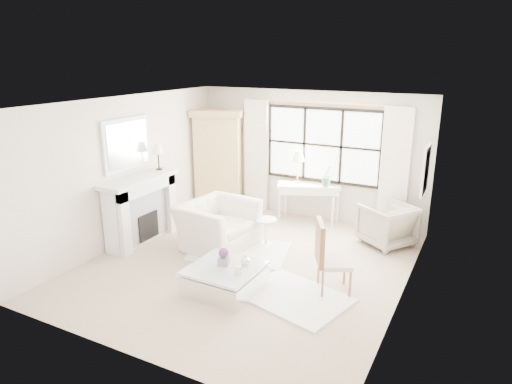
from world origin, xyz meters
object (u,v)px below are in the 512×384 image
console_table (308,202)px  coffee_table (225,279)px  club_armchair (218,225)px  armoire (219,159)px

console_table → coffee_table: (-0.00, -3.39, -0.22)m
console_table → club_armchair: club_armchair is taller
coffee_table → armoire: bearing=124.2°
armoire → club_armchair: 2.40m
armoire → console_table: (2.14, 0.10, -0.74)m
console_table → coffee_table: size_ratio=1.35×
club_armchair → coffee_table: (0.95, -1.33, -0.24)m
club_armchair → console_table: bearing=-17.4°
armoire → club_armchair: armoire is taller
console_table → armoire: bearing=161.0°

